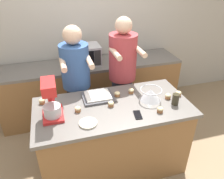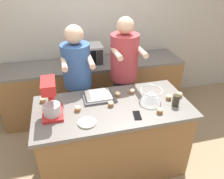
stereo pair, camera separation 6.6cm
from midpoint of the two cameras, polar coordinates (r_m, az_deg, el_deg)
ground_plane at (r=2.95m, az=0.88°, el=-18.70°), size 16.00×16.00×0.00m
back_wall at (r=3.58m, az=-5.63°, el=15.94°), size 10.00×0.06×2.70m
island_counter at (r=2.63m, az=0.95°, el=-12.27°), size 1.68×0.81×0.89m
back_counter at (r=3.59m, az=-4.03°, el=0.44°), size 2.80×0.60×0.89m
person_left at (r=2.84m, az=-8.13°, el=1.04°), size 0.36×0.52×1.63m
person_right at (r=2.94m, az=3.75°, el=2.97°), size 0.37×0.52×1.69m
stand_mixer at (r=2.20m, az=-14.87°, el=-2.71°), size 0.20×0.30×0.39m
mixing_bowl at (r=2.45m, az=10.93°, el=-1.35°), size 0.24×0.24×0.13m
baking_tray at (r=2.48m, az=-2.85°, el=-1.79°), size 0.34×0.29×0.04m
microwave_oven at (r=3.33m, az=-6.11°, el=9.02°), size 0.48×0.34×0.29m
cell_phone at (r=2.22m, az=7.42°, el=-6.70°), size 0.09×0.15×0.01m
drinking_glass at (r=2.43m, az=17.11°, el=-2.74°), size 0.07×0.07×0.13m
small_plate at (r=2.12m, az=-5.65°, el=-8.61°), size 0.18×0.18×0.02m
cupcake_0 at (r=2.57m, az=5.94°, el=-0.45°), size 0.06×0.06×0.06m
cupcake_1 at (r=2.50m, az=2.26°, el=-1.20°), size 0.06×0.06×0.06m
cupcake_2 at (r=2.28m, az=-8.18°, el=-4.93°), size 0.06×0.06×0.06m
cupcake_3 at (r=2.62m, az=17.93°, el=-1.29°), size 0.06×0.06×0.06m
cupcake_4 at (r=2.29m, az=13.22°, el=-5.41°), size 0.06×0.06×0.06m
cupcake_5 at (r=2.33m, az=0.51°, el=-3.80°), size 0.06×0.06×0.06m
cupcake_6 at (r=2.50m, az=-16.96°, el=-2.61°), size 0.06×0.06×0.06m
cupcake_7 at (r=2.53m, az=15.32°, el=-1.95°), size 0.06×0.06×0.06m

